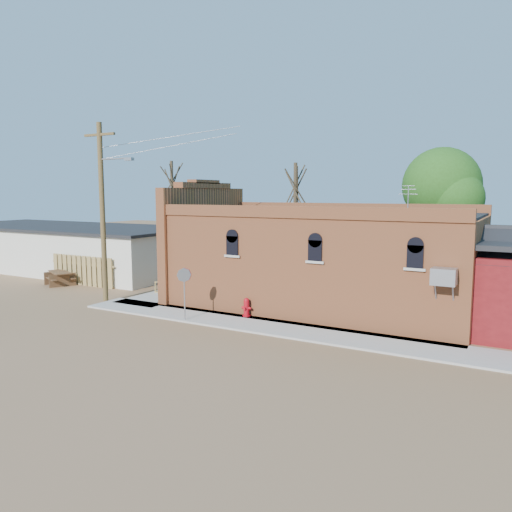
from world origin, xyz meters
The scene contains 14 objects.
ground centered at (0.00, 0.00, 0.00)m, with size 120.00×120.00×0.00m, color brown.
sidewalk_south centered at (1.50, 0.90, 0.04)m, with size 19.00×2.20×0.08m, color #9E9991.
sidewalk_west centered at (-6.30, 6.00, 0.04)m, with size 2.60×10.00×0.08m, color #9E9991.
brick_bar centered at (1.64, 5.49, 2.34)m, with size 16.40×7.97×6.30m.
storage_building centered at (-19.00, 8.00, 1.60)m, with size 20.40×8.40×3.17m.
wood_fence centered at (-12.80, 3.80, 0.90)m, with size 5.20×0.10×1.80m, color olive, non-canonical shape.
utility_pole centered at (-8.14, 1.20, 4.77)m, with size 3.12×0.26×9.00m.
tree_bare_near centered at (-3.00, 13.00, 5.96)m, with size 2.80×2.80×7.65m.
tree_bare_far centered at (-14.00, 14.00, 6.36)m, with size 2.80×2.80×8.16m.
tree_leafy centered at (6.00, 13.50, 5.93)m, with size 4.40×4.40×8.15m.
fire_hydrant centered at (-0.17, 1.80, 0.49)m, with size 0.47×0.44×0.83m.
stop_sign centered at (-2.23, 0.00, 1.83)m, with size 0.44×0.51×2.27m.
trash_barrel centered at (-5.30, 3.95, 0.47)m, with size 0.50×0.50×0.77m, color #1B4D8A.
picnic_table centered at (-14.06, 3.20, 0.54)m, with size 2.43×2.19×0.83m.
Camera 1 is at (10.79, -16.96, 5.56)m, focal length 35.00 mm.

